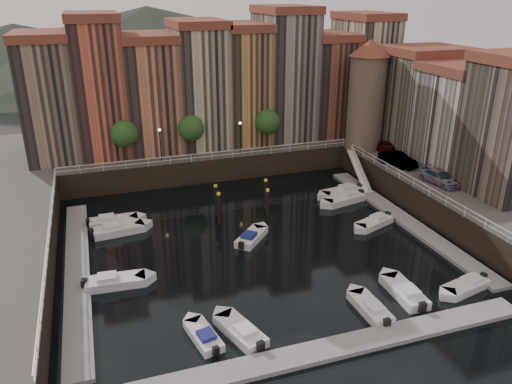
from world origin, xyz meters
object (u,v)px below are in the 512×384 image
object	(u,v)px
car_a	(387,149)
boat_left_3	(117,230)
mooring_pilings	(242,202)
boat_left_2	(113,282)
car_b	(398,160)
car_c	(439,178)
boat_left_1	(114,282)
corner_tower	(367,93)
gangway	(359,169)

from	to	relation	value
car_a	boat_left_3	bearing A→B (deg)	-152.22
mooring_pilings	boat_left_2	world-z (taller)	mooring_pilings
boat_left_3	car_b	bearing A→B (deg)	-4.81
car_c	boat_left_2	bearing A→B (deg)	178.52
mooring_pilings	car_c	world-z (taller)	car_c
boat_left_3	car_c	distance (m)	34.01
boat_left_1	car_b	size ratio (longest dim) A/B	1.07
corner_tower	car_a	size ratio (longest dim) A/B	3.04
gangway	mooring_pilings	bearing A→B (deg)	-163.89
gangway	boat_left_1	size ratio (longest dim) A/B	1.63
car_b	car_c	xyz separation A→B (m)	(0.91, -6.45, -0.07)
gangway	boat_left_3	bearing A→B (deg)	-171.19
corner_tower	gangway	bearing A→B (deg)	-122.80
car_c	mooring_pilings	bearing A→B (deg)	157.63
gangway	boat_left_1	bearing A→B (deg)	-155.02
car_b	mooring_pilings	bearing A→B (deg)	166.67
boat_left_2	car_a	size ratio (longest dim) A/B	1.01
boat_left_2	car_b	bearing A→B (deg)	26.13
gangway	car_a	world-z (taller)	car_a
gangway	car_c	bearing A→B (deg)	-68.09
gangway	boat_left_3	size ratio (longest dim) A/B	1.56
gangway	boat_left_2	world-z (taller)	gangway
mooring_pilings	car_c	distance (m)	21.24
mooring_pilings	car_b	world-z (taller)	car_b
corner_tower	boat_left_3	xyz separation A→B (m)	(-32.38, -9.07, -9.79)
corner_tower	car_a	world-z (taller)	corner_tower
gangway	boat_left_3	world-z (taller)	gangway
corner_tower	car_b	distance (m)	10.16
corner_tower	car_a	bearing A→B (deg)	-69.55
gangway	mooring_pilings	distance (m)	17.25
car_a	boat_left_2	bearing A→B (deg)	-138.08
car_a	mooring_pilings	bearing A→B (deg)	-146.20
boat_left_2	car_a	bearing A→B (deg)	31.69
corner_tower	boat_left_2	xyz separation A→B (m)	(-33.46, -18.62, -9.85)
boat_left_1	gangway	bearing A→B (deg)	28.74
boat_left_2	car_b	xyz separation A→B (m)	(33.60, 10.74, 3.44)
boat_left_1	car_b	distance (m)	35.34
boat_left_3	car_c	world-z (taller)	car_c
boat_left_2	gangway	bearing A→B (deg)	33.22
boat_left_3	car_a	world-z (taller)	car_a
boat_left_2	car_b	size ratio (longest dim) A/B	0.96
boat_left_1	car_a	xyz separation A→B (m)	(34.70, 15.04, 3.38)
boat_left_1	car_c	xyz separation A→B (m)	(34.39, 4.35, 3.32)
corner_tower	car_c	world-z (taller)	corner_tower
boat_left_2	car_b	world-z (taller)	car_b
gangway	boat_left_2	distance (m)	33.70
corner_tower	car_c	xyz separation A→B (m)	(1.05, -14.33, -6.48)
gangway	boat_left_2	xyz separation A→B (m)	(-30.56, -14.12, -1.57)
corner_tower	car_c	bearing A→B (deg)	-85.79
corner_tower	car_c	size ratio (longest dim) A/B	2.81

